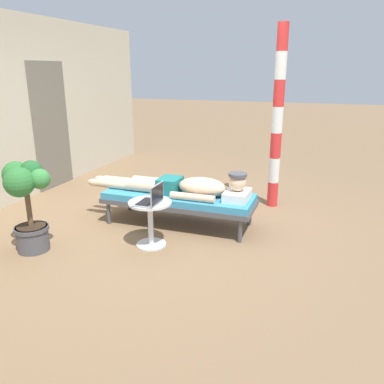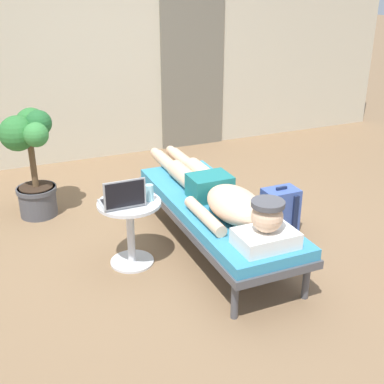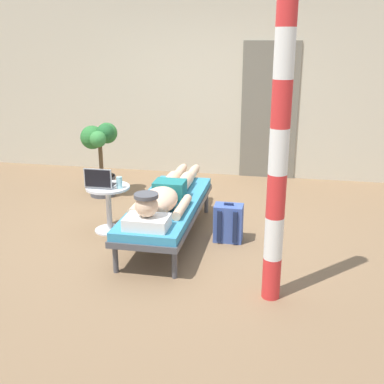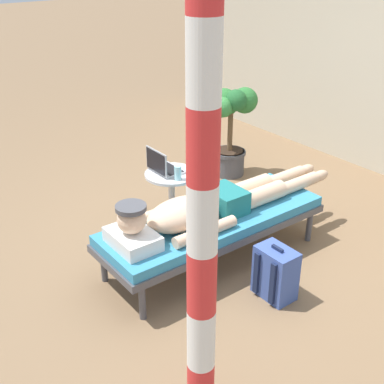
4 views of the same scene
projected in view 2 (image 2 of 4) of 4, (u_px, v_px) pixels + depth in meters
ground_plane at (197, 241)px, 4.28m from camera, size 40.00×40.00×0.00m
house_wall_back at (116, 42)px, 5.91m from camera, size 7.60×0.20×2.70m
house_door_panel at (193, 67)px, 6.29m from camera, size 0.84×0.03×2.04m
lounge_chair at (216, 211)px, 4.02m from camera, size 0.66×1.93×0.42m
person_reclining at (221, 195)px, 3.88m from camera, size 0.53×2.17×0.33m
side_table at (130, 222)px, 3.82m from camera, size 0.48×0.48×0.52m
laptop at (123, 199)px, 3.67m from camera, size 0.31×0.24×0.23m
drink_glass at (149, 193)px, 3.75m from camera, size 0.06×0.06×0.13m
backpack at (279, 211)px, 4.37m from camera, size 0.30×0.26×0.42m
potted_plant at (31, 153)px, 4.52m from camera, size 0.46×0.56×1.00m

